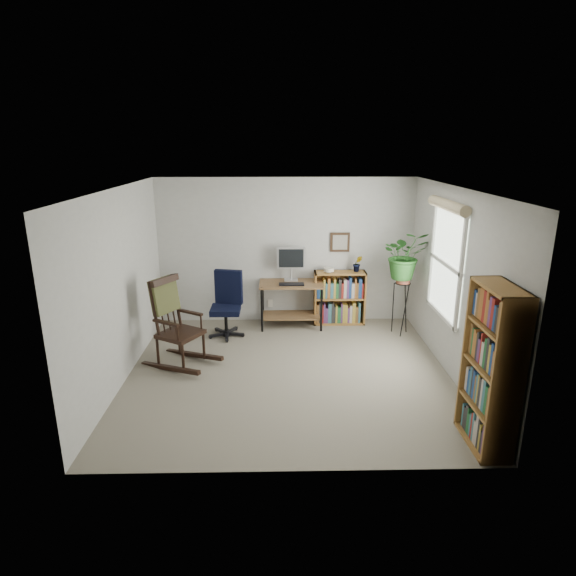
{
  "coord_description": "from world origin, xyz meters",
  "views": [
    {
      "loc": [
        -0.13,
        -5.77,
        2.92
      ],
      "look_at": [
        0.0,
        0.4,
        1.05
      ],
      "focal_mm": 30.0,
      "sensor_mm": 36.0,
      "label": 1
    }
  ],
  "objects_px": {
    "office_chair": "(225,305)",
    "low_bookshelf": "(339,298)",
    "rocking_chair": "(180,322)",
    "desk": "(291,305)",
    "tall_bookshelf": "(491,368)"
  },
  "relations": [
    {
      "from": "office_chair",
      "to": "rocking_chair",
      "type": "height_order",
      "value": "rocking_chair"
    },
    {
      "from": "rocking_chair",
      "to": "low_bookshelf",
      "type": "height_order",
      "value": "rocking_chair"
    },
    {
      "from": "rocking_chair",
      "to": "low_bookshelf",
      "type": "relative_size",
      "value": 1.38
    },
    {
      "from": "office_chair",
      "to": "rocking_chair",
      "type": "xyz_separation_m",
      "value": [
        -0.5,
        -1.0,
        0.1
      ]
    },
    {
      "from": "low_bookshelf",
      "to": "desk",
      "type": "bearing_deg",
      "value": -171.53
    },
    {
      "from": "office_chair",
      "to": "low_bookshelf",
      "type": "distance_m",
      "value": 1.92
    },
    {
      "from": "desk",
      "to": "low_bookshelf",
      "type": "bearing_deg",
      "value": 8.47
    },
    {
      "from": "desk",
      "to": "low_bookshelf",
      "type": "xyz_separation_m",
      "value": [
        0.81,
        0.12,
        0.07
      ]
    },
    {
      "from": "office_chair",
      "to": "low_bookshelf",
      "type": "bearing_deg",
      "value": 27.1
    },
    {
      "from": "office_chair",
      "to": "tall_bookshelf",
      "type": "relative_size",
      "value": 0.62
    },
    {
      "from": "desk",
      "to": "rocking_chair",
      "type": "bearing_deg",
      "value": -137.39
    },
    {
      "from": "desk",
      "to": "low_bookshelf",
      "type": "height_order",
      "value": "low_bookshelf"
    },
    {
      "from": "office_chair",
      "to": "low_bookshelf",
      "type": "xyz_separation_m",
      "value": [
        1.84,
        0.54,
        -0.07
      ]
    },
    {
      "from": "desk",
      "to": "tall_bookshelf",
      "type": "distance_m",
      "value": 3.81
    },
    {
      "from": "office_chair",
      "to": "low_bookshelf",
      "type": "relative_size",
      "value": 1.16
    }
  ]
}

